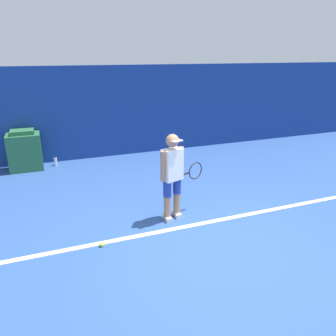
# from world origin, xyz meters

# --- Properties ---
(ground_plane) EXTENTS (24.00, 24.00, 0.00)m
(ground_plane) POSITION_xyz_m (0.00, 0.00, 0.00)
(ground_plane) COLOR #2D5193
(back_wall) EXTENTS (24.00, 0.10, 2.46)m
(back_wall) POSITION_xyz_m (0.00, 5.23, 1.23)
(back_wall) COLOR navy
(back_wall) RESTS_ON ground_plane
(court_baseline) EXTENTS (21.60, 0.10, 0.01)m
(court_baseline) POSITION_xyz_m (0.00, 0.76, 0.01)
(court_baseline) COLOR white
(court_baseline) RESTS_ON ground_plane
(tennis_player) EXTENTS (0.91, 0.42, 1.52)m
(tennis_player) POSITION_xyz_m (-0.22, 1.14, 0.84)
(tennis_player) COLOR #A37556
(tennis_player) RESTS_ON ground_plane
(tennis_ball) EXTENTS (0.07, 0.07, 0.07)m
(tennis_ball) POSITION_xyz_m (-1.56, 0.68, 0.03)
(tennis_ball) COLOR #D1E533
(tennis_ball) RESTS_ON ground_plane
(covered_chair) EXTENTS (0.77, 0.60, 1.00)m
(covered_chair) POSITION_xyz_m (-2.67, 4.83, 0.48)
(covered_chair) COLOR #28663D
(covered_chair) RESTS_ON ground_plane
(water_bottle) EXTENTS (0.08, 0.08, 0.24)m
(water_bottle) POSITION_xyz_m (-1.99, 4.86, 0.11)
(water_bottle) COLOR white
(water_bottle) RESTS_ON ground_plane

